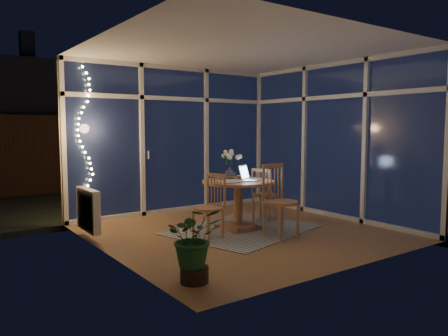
{
  "coord_description": "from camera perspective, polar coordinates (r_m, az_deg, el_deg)",
  "views": [
    {
      "loc": [
        -3.82,
        -4.95,
        1.51
      ],
      "look_at": [
        -0.13,
        0.25,
        0.93
      ],
      "focal_mm": 35.0,
      "sensor_mm": 36.0,
      "label": 1
    }
  ],
  "objects": [
    {
      "name": "neighbour_roof",
      "position": [
        14.08,
        -18.45,
        7.8
      ],
      "size": [
        7.0,
        3.0,
        2.2
      ],
      "primitive_type": "cube",
      "color": "#30333A",
      "rests_on": "ground"
    },
    {
      "name": "rug",
      "position": [
        6.54,
        2.37,
        -8.05
      ],
      "size": [
        2.35,
        2.07,
        0.01
      ],
      "primitive_type": "cube",
      "rotation": [
        0.0,
        0.0,
        0.27
      ],
      "color": "beige",
      "rests_on": "floor"
    },
    {
      "name": "potted_plant",
      "position": [
        4.32,
        -3.92,
        -9.95
      ],
      "size": [
        0.67,
        0.63,
        0.76
      ],
      "primitive_type": "imported",
      "rotation": [
        0.0,
        0.0,
        -0.38
      ],
      "color": "#1A4B25",
      "rests_on": "floor"
    },
    {
      "name": "window_wall_right",
      "position": [
        7.61,
        14.11,
        3.51
      ],
      "size": [
        0.1,
        4.0,
        2.6
      ],
      "primitive_type": "cube",
      "color": "white",
      "rests_on": "floor"
    },
    {
      "name": "wall_back",
      "position": [
        7.93,
        -6.56,
        3.7
      ],
      "size": [
        4.0,
        0.04,
        2.6
      ],
      "primitive_type": "cube",
      "color": "silver",
      "rests_on": "floor"
    },
    {
      "name": "floor",
      "position": [
        6.43,
        2.27,
        -8.34
      ],
      "size": [
        4.0,
        4.0,
        0.0
      ],
      "primitive_type": "plane",
      "color": "olive",
      "rests_on": "ground"
    },
    {
      "name": "garden_shrubs",
      "position": [
        8.94,
        -15.35,
        -1.74
      ],
      "size": [
        0.9,
        0.9,
        0.9
      ],
      "primitive_type": "sphere",
      "color": "#163216",
      "rests_on": "ground"
    },
    {
      "name": "dining_table",
      "position": [
        6.55,
        1.85,
        -4.82
      ],
      "size": [
        1.32,
        1.32,
        0.73
      ],
      "primitive_type": "cylinder",
      "rotation": [
        0.0,
        0.0,
        0.27
      ],
      "color": "#9A7445",
      "rests_on": "floor"
    },
    {
      "name": "laptop",
      "position": [
        6.5,
        3.67,
        -0.52
      ],
      "size": [
        0.45,
        0.44,
        0.25
      ],
      "primitive_type": null,
      "rotation": [
        0.0,
        0.0,
        0.58
      ],
      "color": "silver",
      "rests_on": "dining_table"
    },
    {
      "name": "ceiling",
      "position": [
        6.35,
        2.36,
        15.13
      ],
      "size": [
        4.0,
        4.0,
        0.0
      ],
      "primitive_type": "plane",
      "color": "white",
      "rests_on": "wall_back"
    },
    {
      "name": "fairy_lights",
      "position": [
        7.17,
        -17.79,
        5.11
      ],
      "size": [
        0.24,
        0.1,
        1.85
      ],
      "primitive_type": null,
      "color": "#FFD266",
      "rests_on": "window_wall_back"
    },
    {
      "name": "wall_left",
      "position": [
        5.28,
        -15.17,
        2.77
      ],
      "size": [
        0.04,
        4.0,
        2.6
      ],
      "primitive_type": "cube",
      "color": "silver",
      "rests_on": "floor"
    },
    {
      "name": "bowl",
      "position": [
        6.81,
        2.36,
        -1.16
      ],
      "size": [
        0.19,
        0.19,
        0.04
      ],
      "primitive_type": "imported",
      "rotation": [
        0.0,
        0.0,
        0.27
      ],
      "color": "white",
      "rests_on": "dining_table"
    },
    {
      "name": "chair_right",
      "position": [
        7.18,
        5.31,
        -3.37
      ],
      "size": [
        0.54,
        0.54,
        0.88
      ],
      "primitive_type": "cube",
      "rotation": [
        0.0,
        0.0,
        2.03
      ],
      "color": "#9A7445",
      "rests_on": "floor"
    },
    {
      "name": "wall_right",
      "position": [
        7.64,
        14.3,
        3.51
      ],
      "size": [
        0.04,
        4.0,
        2.6
      ],
      "primitive_type": "cube",
      "color": "silver",
      "rests_on": "floor"
    },
    {
      "name": "chair_left",
      "position": [
        5.9,
        -2.08,
        -5.09
      ],
      "size": [
        0.51,
        0.51,
        0.9
      ],
      "primitive_type": "cube",
      "rotation": [
        0.0,
        0.0,
        -1.32
      ],
      "color": "#9A7445",
      "rests_on": "floor"
    },
    {
      "name": "garden_patio",
      "position": [
        10.96,
        -11.76,
        -3.09
      ],
      "size": [
        12.0,
        6.0,
        0.1
      ],
      "primitive_type": "cube",
      "color": "black",
      "rests_on": "ground"
    },
    {
      "name": "garden_fence",
      "position": [
        11.14,
        -15.24,
        1.94
      ],
      "size": [
        11.0,
        0.08,
        1.8
      ],
      "primitive_type": "cube",
      "color": "#341D13",
      "rests_on": "ground"
    },
    {
      "name": "phone",
      "position": [
        6.43,
        3.24,
        -1.67
      ],
      "size": [
        0.14,
        0.11,
        0.01
      ],
      "primitive_type": "cube",
      "rotation": [
        0.0,
        0.0,
        0.48
      ],
      "color": "black",
      "rests_on": "dining_table"
    },
    {
      "name": "radiator",
      "position": [
        6.25,
        -17.31,
        -5.24
      ],
      "size": [
        0.1,
        0.7,
        0.58
      ],
      "primitive_type": "cube",
      "color": "silver",
      "rests_on": "wall_left"
    },
    {
      "name": "chair_front",
      "position": [
        6.08,
        7.52,
        -4.24
      ],
      "size": [
        0.48,
        0.48,
        1.03
      ],
      "primitive_type": "cube",
      "rotation": [
        0.0,
        0.0,
        -0.02
      ],
      "color": "#9A7445",
      "rests_on": "floor"
    },
    {
      "name": "wall_front",
      "position": [
        4.83,
        16.97,
        2.51
      ],
      "size": [
        4.0,
        0.04,
        2.6
      ],
      "primitive_type": "cube",
      "color": "silver",
      "rests_on": "floor"
    },
    {
      "name": "newspapers",
      "position": [
        6.38,
        1.19,
        -1.71
      ],
      "size": [
        0.46,
        0.37,
        0.01
      ],
      "primitive_type": "cube",
      "rotation": [
        0.0,
        0.0,
        -0.11
      ],
      "color": "beige",
      "rests_on": "dining_table"
    },
    {
      "name": "window_wall_back",
      "position": [
        7.9,
        -6.42,
        3.69
      ],
      "size": [
        4.0,
        0.1,
        2.6
      ],
      "primitive_type": "cube",
      "color": "white",
      "rests_on": "floor"
    },
    {
      "name": "flower_vase",
      "position": [
        6.73,
        0.76,
        -0.5
      ],
      "size": [
        0.25,
        0.25,
        0.21
      ],
      "primitive_type": "imported",
      "rotation": [
        0.0,
        0.0,
        0.27
      ],
      "color": "white",
      "rests_on": "dining_table"
    }
  ]
}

